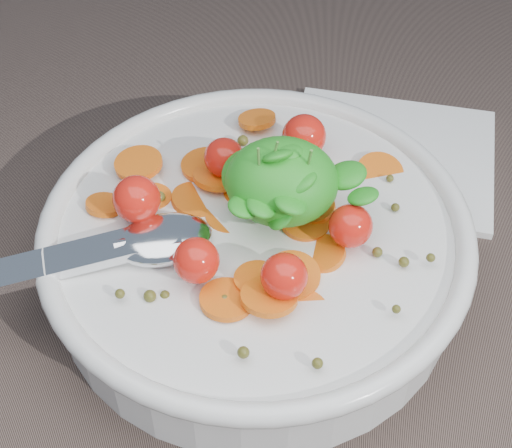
{
  "coord_description": "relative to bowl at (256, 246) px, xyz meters",
  "views": [
    {
      "loc": [
        0.0,
        -0.34,
        0.45
      ],
      "look_at": [
        -0.02,
        0.02,
        0.06
      ],
      "focal_mm": 55.0,
      "sensor_mm": 36.0,
      "label": 1
    }
  ],
  "objects": [
    {
      "name": "ground",
      "position": [
        0.02,
        -0.03,
        -0.04
      ],
      "size": [
        6.0,
        6.0,
        0.0
      ],
      "primitive_type": "plane",
      "color": "brown",
      "rests_on": "ground"
    },
    {
      "name": "bowl",
      "position": [
        0.0,
        0.0,
        0.0
      ],
      "size": [
        0.32,
        0.3,
        0.13
      ],
      "color": "white",
      "rests_on": "ground"
    },
    {
      "name": "napkin",
      "position": [
        0.11,
        0.14,
        -0.03
      ],
      "size": [
        0.19,
        0.17,
        0.01
      ],
      "primitive_type": "cube",
      "rotation": [
        0.0,
        0.0,
        -0.15
      ],
      "color": "white",
      "rests_on": "ground"
    }
  ]
}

